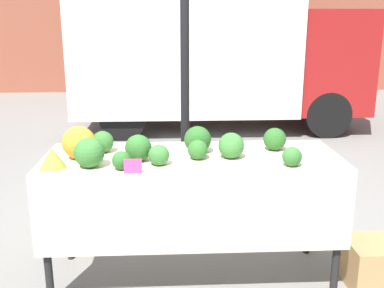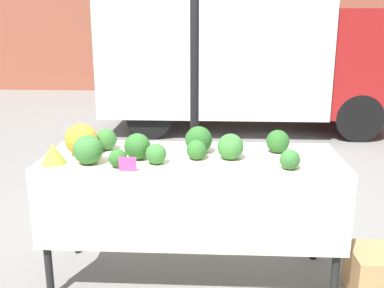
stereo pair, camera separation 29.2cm
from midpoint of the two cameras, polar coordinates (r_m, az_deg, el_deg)
ground_plane at (r=3.35m, az=-2.60°, el=-16.46°), size 40.00×40.00×0.00m
building_facade at (r=12.05m, az=-3.04°, el=17.60°), size 16.00×0.60×4.52m
tent_pole at (r=3.62m, az=-3.24°, el=9.01°), size 0.07×0.07×2.74m
parked_truck at (r=7.64m, az=1.12°, el=12.30°), size 4.68×2.03×2.58m
market_table at (r=2.96m, az=-2.77°, el=-4.25°), size 1.96×0.72×0.90m
orange_cauliflower at (r=3.01m, az=-16.90°, el=0.13°), size 0.21×0.21×0.21m
romanesco_head at (r=2.88m, az=-20.12°, el=-1.71°), size 0.16×0.16×0.13m
broccoli_head_0 at (r=2.88m, az=-2.17°, el=-0.77°), size 0.13×0.13×0.13m
broccoli_head_1 at (r=2.74m, az=-11.99°, el=-2.11°), size 0.11×0.11×0.11m
broccoli_head_2 at (r=2.82m, az=-15.85°, el=-1.10°), size 0.19×0.19×0.19m
broccoli_head_3 at (r=2.90m, az=2.14°, el=-0.24°), size 0.17×0.17×0.17m
broccoli_head_4 at (r=2.78m, az=-7.24°, el=-1.43°), size 0.13×0.13×0.13m
broccoli_head_5 at (r=3.12m, az=-13.93°, el=0.23°), size 0.15×0.15×0.15m
broccoli_head_6 at (r=3.02m, az=-2.05°, el=0.53°), size 0.18×0.18×0.18m
broccoli_head_7 at (r=2.78m, az=9.68°, el=-1.64°), size 0.12×0.12×0.12m
broccoli_head_8 at (r=3.11m, az=7.84°, el=0.58°), size 0.16×0.16×0.16m
broccoli_head_9 at (r=2.88m, az=-9.74°, el=-0.54°), size 0.17×0.17×0.17m
price_sign at (r=2.66m, az=-10.66°, el=-2.84°), size 0.11×0.01×0.09m
produce_crate at (r=3.38m, az=20.29°, el=-14.11°), size 0.44×0.36×0.32m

